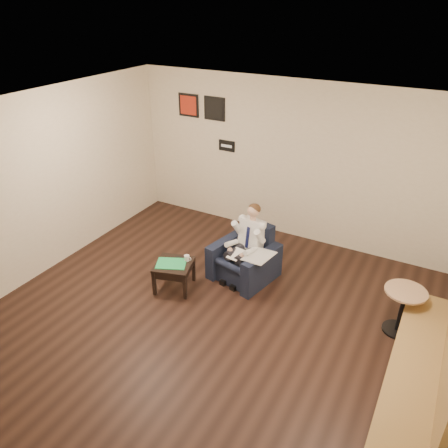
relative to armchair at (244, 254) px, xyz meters
The scene contains 17 objects.
ground 1.42m from the armchair, 85.42° to the right, with size 6.00×6.00×0.00m, color black.
wall_back 1.92m from the armchair, 86.23° to the left, with size 6.00×0.02×2.80m, color beige.
wall_left 3.34m from the armchair, 154.91° to the right, with size 0.02×6.00×2.80m, color beige.
ceiling 2.74m from the armchair, 85.42° to the right, with size 6.00×6.00×0.02m, color white.
seating_sign 2.29m from the armchair, 126.15° to the left, with size 0.32×0.02×0.20m, color black.
art_print_left 3.10m from the armchair, 140.68° to the left, with size 0.42×0.03×0.42m, color #B52A16.
art_print_right 2.78m from the armchair, 131.47° to the left, with size 0.42×0.03×0.42m, color black.
armchair is the anchor object (origin of this frame).
seated_man 0.19m from the armchair, 101.91° to the right, with size 0.54×0.82×1.14m, color silver, non-canonical shape.
lap_papers 0.22m from the armchair, 101.91° to the right, with size 0.19×0.27×0.01m, color white.
newspaper 0.39m from the armchair, 26.47° to the right, with size 0.36×0.45×0.01m, color silver.
side_table 1.12m from the armchair, 136.10° to the right, with size 0.53×0.53×0.43m, color black.
green_folder 1.13m from the armchair, 135.90° to the right, with size 0.43×0.31×0.01m, color #23B25B.
coffee_mug 0.89m from the armchair, 137.59° to the right, with size 0.08×0.08×0.09m, color white.
smartphone 0.99m from the armchair, 142.74° to the right, with size 0.13×0.07×0.01m, color black.
banquette 2.96m from the armchair, 23.52° to the right, with size 0.65×2.73×1.40m, color olive.
cafe_table 2.36m from the armchair, ahead, with size 0.53×0.53×0.66m, color #9D7655.
Camera 1 is at (2.37, -3.81, 4.00)m, focal length 35.00 mm.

